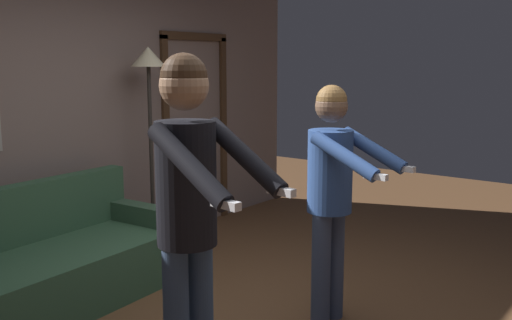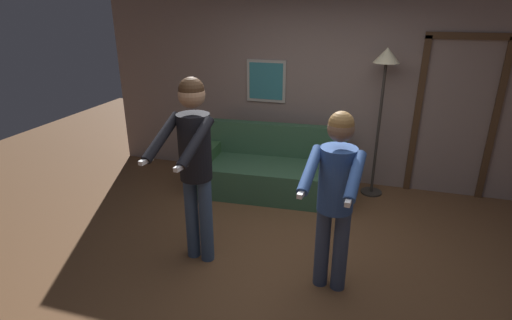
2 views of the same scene
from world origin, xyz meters
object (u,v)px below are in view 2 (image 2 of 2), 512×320
(person_standing_right, at_px, (336,189))
(couch, at_px, (272,172))
(torchiere_lamp, at_px, (385,76))
(person_standing_left, at_px, (194,155))

(person_standing_right, bearing_deg, couch, 119.23)
(couch, distance_m, person_standing_right, 2.14)
(couch, distance_m, torchiere_lamp, 1.87)
(torchiere_lamp, height_order, person_standing_left, torchiere_lamp)
(person_standing_left, distance_m, person_standing_right, 1.30)
(person_standing_right, bearing_deg, person_standing_left, 176.97)
(person_standing_left, xyz_separation_m, person_standing_right, (1.29, -0.07, -0.14))
(person_standing_right, bearing_deg, torchiere_lamp, 81.42)
(torchiere_lamp, distance_m, person_standing_left, 2.63)
(couch, bearing_deg, person_standing_right, -60.77)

